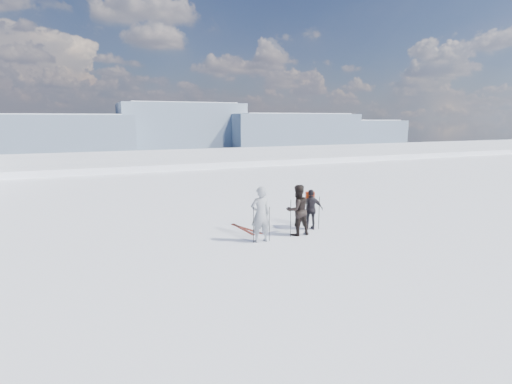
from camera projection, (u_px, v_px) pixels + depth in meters
lake_basin at (172, 225)px, 40.23m from camera, size 820.00×820.00×71.62m
far_mountain_range at (120, 129)px, 435.86m from camera, size 770.00×110.00×53.00m
skier_grey at (260, 214)px, 13.10m from camera, size 0.69×0.47×1.87m
skier_dark at (298, 210)px, 13.91m from camera, size 0.90×0.71×1.79m
skier_pack at (311, 210)px, 14.65m from camera, size 0.95×0.64×1.49m
backpack at (310, 183)px, 14.73m from camera, size 0.36×0.28×0.44m
ski_poles at (291, 219)px, 13.86m from camera, size 2.90×0.66×1.32m
skis_loose at (245, 229)px, 14.77m from camera, size 0.63×1.70×0.03m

